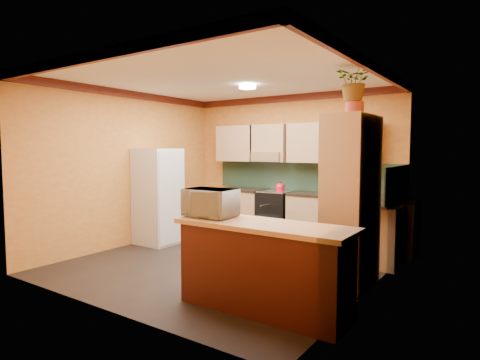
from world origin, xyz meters
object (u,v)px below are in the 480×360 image
Objects in this scene: fridge at (158,196)px; microwave at (210,203)px; stove at (276,216)px; breakfast_bar at (263,269)px; pantry at (351,201)px; base_cabinets_back at (307,220)px.

fridge reaches higher than microwave.
stove is 3.34m from breakfast_bar.
stove is 3.15m from microwave.
pantry reaches higher than breakfast_bar.
pantry is 1.17× the size of breakfast_bar.
base_cabinets_back is 2.69m from fridge.
microwave reaches higher than breakfast_bar.
fridge is at bearing -147.07° from base_cabinets_back.
base_cabinets_back is at bearing 90.98° from microwave.
base_cabinets_back is at bearing 128.78° from pantry.
stove is at bearing -180.00° from base_cabinets_back.
stove reaches higher than base_cabinets_back.
breakfast_bar is at bearing -73.46° from base_cabinets_back.
base_cabinets_back is 3.06m from microwave.
microwave is at bearing -132.69° from pantry.
pantry is at bearing -40.49° from stove.
microwave reaches higher than base_cabinets_back.
fridge is at bearing 153.79° from breakfast_bar.
base_cabinets_back is at bearing 32.93° from fridge.
breakfast_bar is 0.96m from microwave.
fridge reaches higher than stove.
breakfast_bar is (-0.48, -1.28, -0.61)m from pantry.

